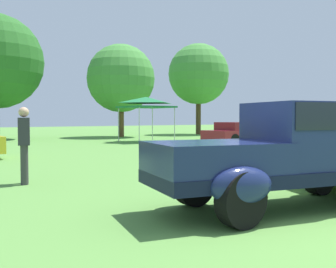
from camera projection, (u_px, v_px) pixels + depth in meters
name	position (u px, v px, depth m)	size (l,w,h in m)	color
ground_plane	(297.00, 219.00, 5.75)	(120.00, 120.00, 0.00)	#568C3D
feature_pickup_truck	(286.00, 155.00, 6.36)	(4.65, 2.56, 1.70)	black
show_car_burgundy	(236.00, 134.00, 21.39)	(3.97, 2.12, 1.22)	maroon
spectator_by_row	(24.00, 143.00, 8.71)	(0.34, 0.45, 1.69)	#383838
canopy_tent_center_field	(146.00, 102.00, 23.87)	(2.71, 2.71, 2.71)	#B7B7BC
treeline_mid_left	(121.00, 78.00, 29.91)	(5.10, 5.10, 6.97)	brown
treeline_center	(198.00, 74.00, 34.55)	(5.25, 5.25, 7.87)	#47331E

